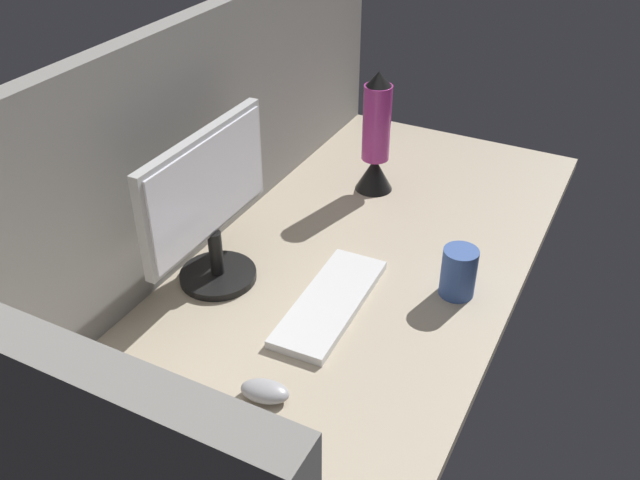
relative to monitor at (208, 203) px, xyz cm
name	(u,v)px	position (x,y,z in cm)	size (l,w,h in cm)	color
ground_plane	(334,284)	(12.24, -25.11, -22.11)	(180.00, 80.00, 3.00)	tan
cubicle_wall_back	(192,139)	(12.24, 12.39, 7.45)	(180.00, 5.00, 56.12)	gray
monitor	(208,203)	(0.00, 0.00, 0.00)	(42.57, 18.00, 37.07)	black
keyboard	(330,302)	(3.00, -28.63, -19.61)	(37.00, 13.00, 2.00)	silver
mouse	(265,391)	(-27.38, -29.92, -18.91)	(5.60, 9.60, 3.40)	#99999E
mug_ceramic_blue	(459,272)	(20.41, -52.22, -14.66)	(11.90, 8.00, 11.85)	#38569E
lava_lamp	(376,142)	(56.37, -15.97, -6.01)	(10.64, 10.64, 34.82)	black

